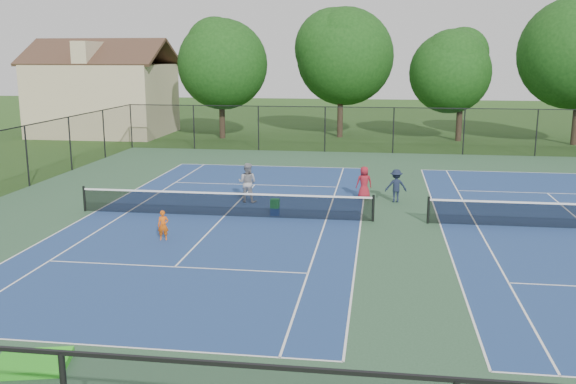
# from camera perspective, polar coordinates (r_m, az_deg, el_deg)

# --- Properties ---
(ground) EXTENTS (140.00, 140.00, 0.00)m
(ground) POSITION_cam_1_polar(r_m,az_deg,el_deg) (25.30, 9.93, -2.70)
(ground) COLOR #234716
(ground) RESTS_ON ground
(court_pad) EXTENTS (36.00, 36.00, 0.01)m
(court_pad) POSITION_cam_1_polar(r_m,az_deg,el_deg) (25.30, 9.93, -2.69)
(court_pad) COLOR #2B4D32
(court_pad) RESTS_ON ground
(tennis_court_left) EXTENTS (12.00, 23.83, 1.07)m
(tennis_court_left) POSITION_cam_1_polar(r_m,az_deg,el_deg) (25.99, -5.68, -1.95)
(tennis_court_left) COLOR navy
(tennis_court_left) RESTS_ON ground
(perimeter_fence) EXTENTS (36.08, 36.08, 3.02)m
(perimeter_fence) POSITION_cam_1_polar(r_m,az_deg,el_deg) (24.94, 10.07, 0.86)
(perimeter_fence) COLOR black
(perimeter_fence) RESTS_ON ground
(tree_back_a) EXTENTS (6.80, 6.80, 9.15)m
(tree_back_a) POSITION_cam_1_polar(r_m,az_deg,el_deg) (49.95, -5.99, 11.67)
(tree_back_a) COLOR #2D2116
(tree_back_a) RESTS_ON ground
(tree_back_b) EXTENTS (7.60, 7.60, 10.03)m
(tree_back_b) POSITION_cam_1_polar(r_m,az_deg,el_deg) (50.56, 4.75, 12.33)
(tree_back_b) COLOR #2D2116
(tree_back_b) RESTS_ON ground
(tree_back_c) EXTENTS (6.00, 6.00, 8.40)m
(tree_back_c) POSITION_cam_1_polar(r_m,az_deg,el_deg) (49.82, 15.23, 10.68)
(tree_back_c) COLOR #2D2116
(tree_back_c) RESTS_ON ground
(clapboard_house) EXTENTS (10.80, 8.10, 7.65)m
(clapboard_house) POSITION_cam_1_polar(r_m,az_deg,el_deg) (54.28, -16.06, 8.19)
(clapboard_house) COLOR tan
(clapboard_house) RESTS_ON ground
(child_player) EXTENTS (0.43, 0.33, 1.06)m
(child_player) POSITION_cam_1_polar(r_m,az_deg,el_deg) (22.91, -11.04, -2.93)
(child_player) COLOR #DD570E
(child_player) RESTS_ON ground
(instructor) EXTENTS (0.95, 0.80, 1.75)m
(instructor) POSITION_cam_1_polar(r_m,az_deg,el_deg) (28.23, -3.63, 0.84)
(instructor) COLOR gray
(instructor) RESTS_ON ground
(bystander_b) EXTENTS (1.02, 0.68, 1.47)m
(bystander_b) POSITION_cam_1_polar(r_m,az_deg,el_deg) (28.59, 9.58, 0.54)
(bystander_b) COLOR #161E32
(bystander_b) RESTS_ON ground
(bystander_c) EXTENTS (0.82, 0.64, 1.48)m
(bystander_c) POSITION_cam_1_polar(r_m,az_deg,el_deg) (29.06, 6.78, 0.83)
(bystander_c) COLOR maroon
(bystander_c) RESTS_ON ground
(ball_crate) EXTENTS (0.38, 0.29, 0.31)m
(ball_crate) POSITION_cam_1_polar(r_m,az_deg,el_deg) (26.00, -1.17, -1.75)
(ball_crate) COLOR #163E98
(ball_crate) RESTS_ON ground
(ball_hopper) EXTENTS (0.36, 0.29, 0.37)m
(ball_hopper) POSITION_cam_1_polar(r_m,az_deg,el_deg) (25.93, -1.17, -1.02)
(ball_hopper) COLOR green
(ball_hopper) RESTS_ON ball_crate
(green_tarp) EXTENTS (1.71, 1.46, 0.16)m
(green_tarp) POSITION_cam_1_polar(r_m,az_deg,el_deg) (14.85, -21.80, -13.94)
(green_tarp) COLOR green
(green_tarp) RESTS_ON ground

